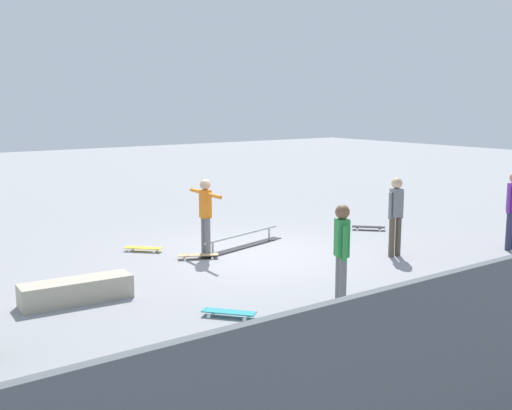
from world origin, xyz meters
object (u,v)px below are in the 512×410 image
at_px(grind_rail, 242,241).
at_px(loose_skateboard_yellow, 143,248).
at_px(bystander_grey_shirt, 396,212).
at_px(loose_skateboard_black, 368,227).
at_px(skater_main, 205,212).
at_px(skateboard_main, 198,255).
at_px(skate_ledge, 76,291).
at_px(loose_skateboard_teal, 229,312).
at_px(bystander_green_shirt, 342,250).

height_order(grind_rail, loose_skateboard_yellow, grind_rail).
bearing_deg(grind_rail, bystander_grey_shirt, 115.52).
height_order(loose_skateboard_black, loose_skateboard_yellow, same).
distance_m(grind_rail, skater_main, 1.33).
height_order(grind_rail, skater_main, skater_main).
relative_size(skater_main, bystander_grey_shirt, 0.98).
bearing_deg(skateboard_main, loose_skateboard_yellow, 143.60).
xyz_separation_m(grind_rail, loose_skateboard_yellow, (1.91, -0.92, -0.06)).
relative_size(skate_ledge, loose_skateboard_yellow, 2.42).
xyz_separation_m(loose_skateboard_yellow, loose_skateboard_teal, (0.79, 4.44, 0.00)).
distance_m(skater_main, loose_skateboard_teal, 3.80).
relative_size(skate_ledge, bystander_grey_shirt, 1.07).
distance_m(skateboard_main, loose_skateboard_teal, 3.52).
bearing_deg(loose_skateboard_teal, skate_ledge, -1.69).
bearing_deg(loose_skateboard_teal, bystander_green_shirt, -151.50).
bearing_deg(loose_skateboard_black, skate_ledge, -125.28).
relative_size(skateboard_main, loose_skateboard_teal, 1.08).
bearing_deg(loose_skateboard_yellow, skate_ledge, 92.34).
height_order(grind_rail, bystander_green_shirt, bystander_green_shirt).
bearing_deg(grind_rail, skateboard_main, -1.82).
relative_size(bystander_green_shirt, bystander_grey_shirt, 0.99).
xyz_separation_m(loose_skateboard_black, loose_skateboard_yellow, (5.47, -1.24, 0.00)).
bearing_deg(skate_ledge, grind_rail, -160.36).
height_order(loose_skateboard_black, loose_skateboard_teal, same).
distance_m(bystander_green_shirt, loose_skateboard_teal, 1.94).
distance_m(bystander_grey_shirt, loose_skateboard_teal, 4.96).
xyz_separation_m(bystander_green_shirt, loose_skateboard_black, (-4.64, -3.87, -0.83)).
height_order(grind_rail, loose_skateboard_black, grind_rail).
relative_size(bystander_green_shirt, loose_skateboard_black, 2.25).
distance_m(skater_main, bystander_green_shirt, 3.98).
bearing_deg(loose_skateboard_yellow, grind_rail, -159.68).
relative_size(loose_skateboard_black, loose_skateboard_teal, 0.96).
xyz_separation_m(skate_ledge, loose_skateboard_teal, (-1.55, 2.01, -0.11)).
distance_m(skateboard_main, loose_skateboard_yellow, 1.37).
relative_size(grind_rail, loose_skateboard_yellow, 3.47).
distance_m(grind_rail, loose_skateboard_black, 3.57).
xyz_separation_m(grind_rail, loose_skateboard_teal, (2.70, 3.52, -0.06)).
bearing_deg(grind_rail, loose_skateboard_teal, 37.93).
xyz_separation_m(skater_main, loose_skateboard_teal, (1.65, 3.32, -0.85)).
height_order(skate_ledge, skateboard_main, skate_ledge).
height_order(skater_main, bystander_grey_shirt, bystander_grey_shirt).
relative_size(bystander_grey_shirt, loose_skateboard_teal, 2.17).
height_order(skate_ledge, bystander_grey_shirt, bystander_grey_shirt).
bearing_deg(loose_skateboard_yellow, loose_skateboard_black, -146.60).
relative_size(bystander_green_shirt, loose_skateboard_teal, 2.16).
height_order(skater_main, loose_skateboard_black, skater_main).
bearing_deg(grind_rail, loose_skateboard_black, 160.34).
height_order(bystander_grey_shirt, loose_skateboard_yellow, bystander_grey_shirt).
xyz_separation_m(skate_ledge, bystander_green_shirt, (-3.17, 2.66, 0.73)).
relative_size(grind_rail, loose_skateboard_teal, 3.33).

